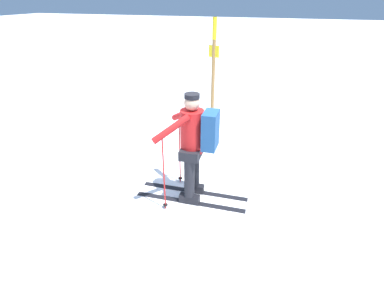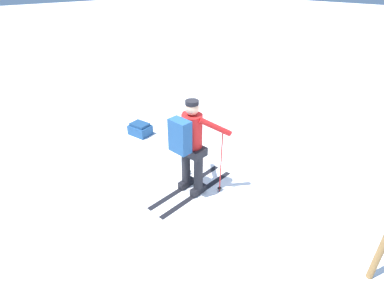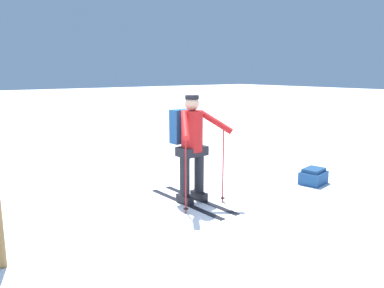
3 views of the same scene
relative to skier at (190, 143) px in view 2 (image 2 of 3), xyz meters
name	(u,v)px [view 2 (image 2 of 3)]	position (x,y,z in m)	size (l,w,h in m)	color
ground_plane	(224,194)	(0.34, -0.45, -0.94)	(80.00, 80.00, 0.00)	white
skier	(190,143)	(0.00, 0.00, 0.00)	(1.68, 0.96, 1.63)	black
dropped_backpack	(140,129)	(0.58, 2.30, -0.81)	(0.45, 0.53, 0.28)	navy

